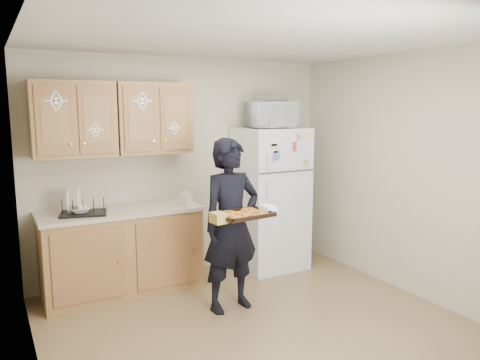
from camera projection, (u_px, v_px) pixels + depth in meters
name	position (u px, v px, depth m)	size (l,w,h in m)	color
floor	(265.00, 331.00, 4.10)	(3.60, 3.60, 0.00)	brown
ceiling	(268.00, 37.00, 3.71)	(3.60, 3.60, 0.00)	silver
wall_back	(185.00, 167.00, 5.46)	(3.60, 0.04, 2.50)	#ACA58B
wall_front	(457.00, 249.00, 2.35)	(3.60, 0.04, 2.50)	#ACA58B
wall_left	(32.00, 216.00, 3.05)	(0.04, 3.60, 2.50)	#ACA58B
wall_right	(416.00, 176.00, 4.76)	(0.04, 3.60, 2.50)	#ACA58B
refrigerator	(270.00, 198.00, 5.66)	(0.75, 0.70, 1.70)	silver
base_cabinet	(122.00, 253.00, 4.91)	(1.60, 0.60, 0.86)	olive
countertop	(121.00, 211.00, 4.84)	(1.64, 0.64, 0.04)	#B8A48E
upper_cab_left	(73.00, 119.00, 4.62)	(0.80, 0.33, 0.75)	olive
upper_cab_right	(153.00, 118.00, 5.01)	(0.80, 0.33, 0.75)	olive
cereal_box	(292.00, 242.00, 6.22)	(0.20, 0.07, 0.32)	#E7D551
person	(231.00, 225.00, 4.46)	(0.61, 0.40, 1.66)	black
baking_tray	(244.00, 215.00, 4.16)	(0.47, 0.35, 0.04)	black
pizza_front_left	(239.00, 216.00, 4.03)	(0.16, 0.16, 0.02)	orange
pizza_front_right	(259.00, 213.00, 4.15)	(0.16, 0.16, 0.02)	orange
pizza_back_left	(229.00, 213.00, 4.16)	(0.16, 0.16, 0.02)	orange
pizza_back_right	(249.00, 210.00, 4.28)	(0.16, 0.16, 0.02)	orange
pizza_center	(244.00, 213.00, 4.16)	(0.16, 0.16, 0.02)	orange
microwave	(272.00, 115.00, 5.44)	(0.55, 0.37, 0.30)	silver
foil_pan	(272.00, 99.00, 5.46)	(0.29, 0.20, 0.06)	silver
dish_rack	(83.00, 206.00, 4.60)	(0.43, 0.33, 0.17)	black
bowl	(80.00, 210.00, 4.59)	(0.21, 0.21, 0.05)	silver
soap_bottle	(186.00, 196.00, 5.01)	(0.09, 0.09, 0.20)	silver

